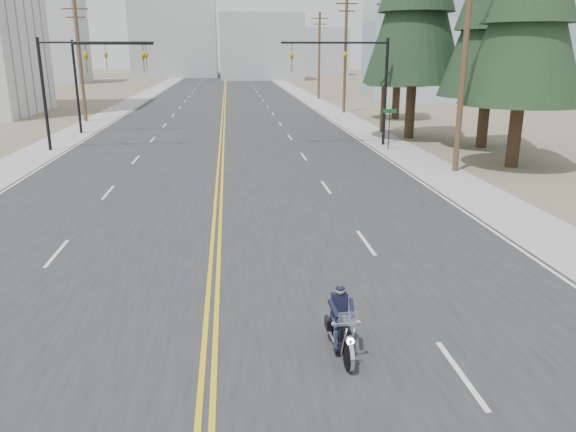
# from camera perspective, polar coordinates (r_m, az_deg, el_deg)

# --- Properties ---
(road) EXTENTS (20.00, 200.00, 0.01)m
(road) POSITION_cam_1_polar(r_m,az_deg,el_deg) (75.64, -6.47, 11.64)
(road) COLOR #303033
(road) RESTS_ON ground
(sidewalk_left) EXTENTS (3.00, 200.00, 0.01)m
(sidewalk_left) POSITION_cam_1_polar(r_m,az_deg,el_deg) (76.59, -15.28, 11.23)
(sidewalk_left) COLOR #A5A5A0
(sidewalk_left) RESTS_ON ground
(sidewalk_right) EXTENTS (3.00, 200.00, 0.01)m
(sidewalk_right) POSITION_cam_1_polar(r_m,az_deg,el_deg) (76.42, 2.36, 11.77)
(sidewalk_right) COLOR #A5A5A0
(sidewalk_right) RESTS_ON ground
(traffic_mast_left) EXTENTS (7.10, 0.26, 7.00)m
(traffic_mast_left) POSITION_cam_1_polar(r_m,az_deg,el_deg) (38.60, -20.85, 13.54)
(traffic_mast_left) COLOR black
(traffic_mast_left) RESTS_ON ground
(traffic_mast_right) EXTENTS (7.10, 0.26, 7.00)m
(traffic_mast_right) POSITION_cam_1_polar(r_m,az_deg,el_deg) (38.34, 6.96, 14.44)
(traffic_mast_right) COLOR black
(traffic_mast_right) RESTS_ON ground
(traffic_mast_far) EXTENTS (6.10, 0.26, 7.00)m
(traffic_mast_far) POSITION_cam_1_polar(r_m,az_deg,el_deg) (46.46, -18.78, 13.97)
(traffic_mast_far) COLOR black
(traffic_mast_far) RESTS_ON ground
(street_sign) EXTENTS (0.90, 0.06, 2.62)m
(street_sign) POSITION_cam_1_polar(r_m,az_deg,el_deg) (37.09, 10.26, 9.38)
(street_sign) COLOR black
(street_sign) RESTS_ON ground
(utility_pole_b) EXTENTS (2.20, 0.30, 11.50)m
(utility_pole_b) POSITION_cam_1_polar(r_m,az_deg,el_deg) (30.79, 17.51, 15.32)
(utility_pole_b) COLOR brown
(utility_pole_b) RESTS_ON ground
(utility_pole_c) EXTENTS (2.20, 0.30, 11.00)m
(utility_pole_c) POSITION_cam_1_polar(r_m,az_deg,el_deg) (44.99, 9.81, 15.62)
(utility_pole_c) COLOR brown
(utility_pole_c) RESTS_ON ground
(utility_pole_d) EXTENTS (2.20, 0.30, 11.50)m
(utility_pole_d) POSITION_cam_1_polar(r_m,az_deg,el_deg) (59.59, 5.85, 16.15)
(utility_pole_d) COLOR brown
(utility_pole_d) RESTS_ON ground
(utility_pole_e) EXTENTS (2.20, 0.30, 11.00)m
(utility_pole_e) POSITION_cam_1_polar(r_m,az_deg,el_deg) (76.32, 3.19, 16.06)
(utility_pole_e) COLOR brown
(utility_pole_e) RESTS_ON ground
(utility_pole_left) EXTENTS (2.20, 0.30, 10.50)m
(utility_pole_left) POSITION_cam_1_polar(r_m,az_deg,el_deg) (54.96, -20.38, 14.70)
(utility_pole_left) COLOR brown
(utility_pole_left) RESTS_ON ground
(glass_building) EXTENTS (24.00, 16.00, 20.00)m
(glass_building) POSITION_cam_1_polar(r_m,az_deg,el_deg) (81.76, 17.61, 18.38)
(glass_building) COLOR #9EB5CC
(glass_building) RESTS_ON ground
(haze_bldg_a) EXTENTS (14.00, 12.00, 22.00)m
(haze_bldg_a) POSITION_cam_1_polar(r_m,az_deg,el_deg) (125.62, -23.50, 17.34)
(haze_bldg_a) COLOR #B7BCC6
(haze_bldg_a) RESTS_ON ground
(haze_bldg_b) EXTENTS (18.00, 14.00, 14.00)m
(haze_bldg_b) POSITION_cam_1_polar(r_m,az_deg,el_deg) (130.60, -2.79, 16.76)
(haze_bldg_b) COLOR #ADB2B7
(haze_bldg_b) RESTS_ON ground
(haze_bldg_c) EXTENTS (16.00, 12.00, 18.00)m
(haze_bldg_c) POSITION_cam_1_polar(r_m,az_deg,el_deg) (121.97, 13.56, 17.32)
(haze_bldg_c) COLOR #B7BCC6
(haze_bldg_c) RESTS_ON ground
(haze_bldg_d) EXTENTS (20.00, 15.00, 26.00)m
(haze_bldg_d) POSITION_cam_1_polar(r_m,az_deg,el_deg) (146.08, -11.48, 18.79)
(haze_bldg_d) COLOR #ADB2B7
(haze_bldg_d) RESTS_ON ground
(haze_bldg_e) EXTENTS (14.00, 14.00, 12.00)m
(haze_bldg_e) POSITION_cam_1_polar(r_m,az_deg,el_deg) (157.29, 3.13, 16.33)
(haze_bldg_e) COLOR #B7BCC6
(haze_bldg_e) RESTS_ON ground
(motorcyclist) EXTENTS (0.85, 1.87, 1.44)m
(motorcyclist) POSITION_cam_1_polar(r_m,az_deg,el_deg) (12.02, 5.50, -10.69)
(motorcyclist) COLOR black
(motorcyclist) RESTS_ON ground
(conifer_far) EXTENTS (5.74, 5.74, 15.38)m
(conifer_far) POSITION_cam_1_polar(r_m,az_deg,el_deg) (54.77, 11.33, 18.89)
(conifer_far) COLOR #382619
(conifer_far) RESTS_ON ground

